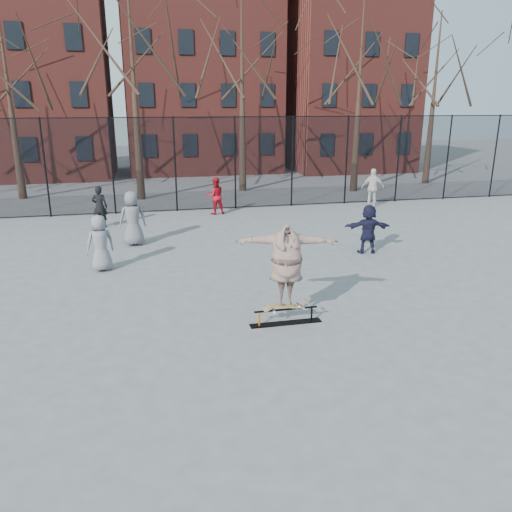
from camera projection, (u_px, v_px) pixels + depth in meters
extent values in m
plane|color=slate|center=(296.00, 338.00, 9.98)|extent=(100.00, 100.00, 0.00)
cube|color=black|center=(286.00, 323.00, 10.65)|extent=(1.56, 0.24, 0.01)
cylinder|color=orange|center=(259.00, 319.00, 10.48)|extent=(0.04, 0.04, 0.32)
cylinder|color=black|center=(312.00, 314.00, 10.73)|extent=(0.04, 0.04, 0.32)
cylinder|color=black|center=(286.00, 309.00, 10.56)|extent=(1.38, 0.04, 0.04)
imported|color=#49378A|center=(287.00, 265.00, 10.27)|extent=(2.19, 1.00, 1.72)
imported|color=slate|center=(133.00, 218.00, 16.29)|extent=(0.97, 0.71, 1.81)
imported|color=black|center=(100.00, 207.00, 18.74)|extent=(0.64, 0.49, 1.57)
imported|color=#A30E19|center=(215.00, 196.00, 20.97)|extent=(0.82, 0.67, 1.56)
imported|color=beige|center=(373.00, 188.00, 22.47)|extent=(1.09, 0.83, 1.73)
imported|color=black|center=(368.00, 229.00, 15.48)|extent=(1.48, 0.69, 1.54)
imported|color=slate|center=(100.00, 243.00, 13.80)|extent=(0.91, 0.75, 1.59)
cylinder|color=black|center=(45.00, 168.00, 20.11)|extent=(0.07, 0.07, 4.00)
cylinder|color=black|center=(112.00, 167.00, 20.67)|extent=(0.07, 0.07, 4.00)
cylinder|color=black|center=(175.00, 165.00, 21.22)|extent=(0.07, 0.07, 4.00)
cylinder|color=black|center=(235.00, 163.00, 21.77)|extent=(0.07, 0.07, 4.00)
cylinder|color=black|center=(292.00, 162.00, 22.32)|extent=(0.07, 0.07, 4.00)
cylinder|color=black|center=(346.00, 160.00, 22.88)|extent=(0.07, 0.07, 4.00)
cylinder|color=black|center=(398.00, 159.00, 23.43)|extent=(0.07, 0.07, 4.00)
cylinder|color=black|center=(448.00, 158.00, 23.98)|extent=(0.07, 0.07, 4.00)
cylinder|color=black|center=(495.00, 157.00, 24.53)|extent=(0.07, 0.07, 4.00)
cube|color=black|center=(208.00, 164.00, 21.52)|extent=(34.00, 0.01, 4.00)
cylinder|color=black|center=(207.00, 117.00, 20.94)|extent=(34.00, 0.04, 0.04)
cone|color=black|center=(20.00, 151.00, 24.09)|extent=(0.40, 0.40, 4.62)
cone|color=black|center=(136.00, 151.00, 24.05)|extent=(0.40, 0.40, 4.62)
cone|color=black|center=(243.00, 147.00, 26.43)|extent=(0.40, 0.40, 4.62)
cone|color=black|center=(349.00, 147.00, 26.39)|extent=(0.40, 0.40, 4.62)
cone|color=black|center=(429.00, 143.00, 28.77)|extent=(0.40, 0.40, 4.62)
cube|color=maroon|center=(32.00, 78.00, 30.55)|extent=(9.00, 7.00, 12.00)
cube|color=maroon|center=(202.00, 72.00, 32.64)|extent=(10.00, 7.00, 13.00)
cube|color=maroon|center=(345.00, 89.00, 35.06)|extent=(8.00, 7.00, 11.00)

